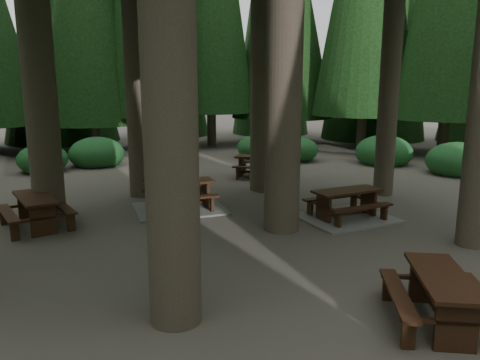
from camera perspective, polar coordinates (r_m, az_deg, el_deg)
name	(u,v)px	position (r m, az deg, el deg)	size (l,w,h in m)	color
ground	(255,236)	(10.84, 1.85, -6.81)	(80.00, 80.00, 0.00)	#544D44
picnic_table_a	(346,209)	(12.38, 12.84, -3.47)	(2.31, 1.92, 0.77)	gray
picnic_table_b	(36,207)	(12.29, -23.65, -3.02)	(1.77, 2.06, 0.79)	#331E0F
picnic_table_c	(180,200)	(13.05, -7.38, -2.39)	(2.59, 2.21, 0.82)	gray
picnic_table_d	(260,163)	(17.40, 2.50, 2.07)	(2.35, 2.28, 0.79)	#331E0F
picnic_table_e	(441,292)	(7.48, 23.33, -12.40)	(2.15, 2.26, 0.77)	#331E0F
shrub_ring	(267,208)	(11.67, 3.32, -3.42)	(23.86, 24.64, 1.49)	#1E5726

